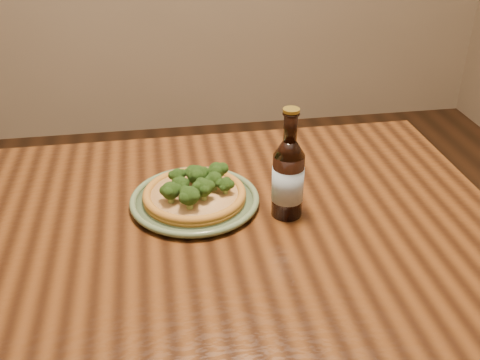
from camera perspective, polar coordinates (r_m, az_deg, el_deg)
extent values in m
cube|color=#4B2810|center=(1.12, -12.96, -7.08)|extent=(1.60, 0.90, 0.04)
cylinder|color=#4B2810|center=(1.76, 13.59, -7.03)|extent=(0.07, 0.07, 0.71)
cylinder|color=#576C4A|center=(1.19, -4.61, -2.23)|extent=(0.25, 0.25, 0.01)
torus|color=#576C4A|center=(1.19, -4.62, -1.95)|extent=(0.27, 0.27, 0.01)
torus|color=#576C4A|center=(1.19, -4.62, -1.99)|extent=(0.22, 0.22, 0.01)
cylinder|color=#A87125|center=(1.18, -4.63, -1.74)|extent=(0.22, 0.22, 0.01)
torus|color=#A87125|center=(1.18, -4.65, -1.41)|extent=(0.22, 0.22, 0.02)
cylinder|color=#DECF87|center=(1.18, -4.65, -1.41)|extent=(0.18, 0.18, 0.01)
sphere|color=#30561A|center=(1.14, -3.75, -0.78)|extent=(0.05, 0.05, 0.04)
sphere|color=#30561A|center=(1.18, -4.37, 0.51)|extent=(0.05, 0.05, 0.04)
sphere|color=#30561A|center=(1.14, -7.08, -1.08)|extent=(0.05, 0.05, 0.04)
sphere|color=#30561A|center=(1.11, -5.17, -1.60)|extent=(0.05, 0.05, 0.04)
sphere|color=#30561A|center=(1.20, -6.38, 0.48)|extent=(0.03, 0.03, 0.03)
sphere|color=#30561A|center=(1.21, -4.85, 0.82)|extent=(0.04, 0.04, 0.03)
sphere|color=#30561A|center=(1.20, -2.39, 0.97)|extent=(0.04, 0.04, 0.04)
sphere|color=#30561A|center=(1.17, -2.65, 0.07)|extent=(0.05, 0.05, 0.03)
sphere|color=#30561A|center=(1.17, -5.95, -0.42)|extent=(0.04, 0.04, 0.03)
sphere|color=#30561A|center=(1.16, -1.50, -0.44)|extent=(0.04, 0.04, 0.03)
cylinder|color=black|center=(1.13, 4.86, -0.53)|extent=(0.06, 0.06, 0.14)
cone|color=black|center=(1.09, 5.05, 3.25)|extent=(0.06, 0.06, 0.03)
cylinder|color=black|center=(1.07, 5.16, 5.42)|extent=(0.03, 0.03, 0.06)
torus|color=black|center=(1.06, 5.22, 6.72)|extent=(0.03, 0.03, 0.01)
cylinder|color=#A58C33|center=(1.06, 5.24, 7.07)|extent=(0.03, 0.03, 0.01)
cylinder|color=#AABFCD|center=(1.13, 4.87, -0.33)|extent=(0.06, 0.06, 0.07)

